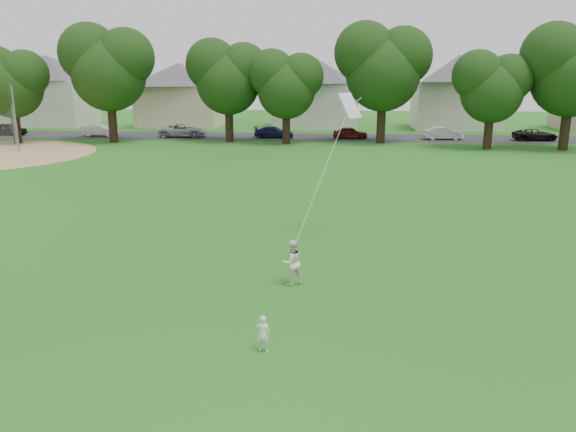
{
  "coord_description": "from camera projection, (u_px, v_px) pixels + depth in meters",
  "views": [
    {
      "loc": [
        2.36,
        -14.33,
        6.6
      ],
      "look_at": [
        0.99,
        2.0,
        2.3
      ],
      "focal_mm": 35.0,
      "sensor_mm": 36.0,
      "label": 1
    }
  ],
  "objects": [
    {
      "name": "older_boy",
      "position": [
        292.0,
        262.0,
        17.57
      ],
      "size": [
        0.89,
        0.85,
        1.46
      ],
      "primitive_type": "imported",
      "rotation": [
        0.0,
        0.0,
        3.71
      ],
      "color": "white",
      "rests_on": "ground"
    },
    {
      "name": "ground",
      "position": [
        247.0,
        313.0,
        15.68
      ],
      "size": [
        160.0,
        160.0,
        0.0
      ],
      "primitive_type": "plane",
      "color": "#205313",
      "rests_on": "ground"
    },
    {
      "name": "tree_row",
      "position": [
        342.0,
        68.0,
        48.42
      ],
      "size": [
        82.54,
        10.23,
        11.06
      ],
      "color": "black",
      "rests_on": "ground"
    },
    {
      "name": "house_row",
      "position": [
        310.0,
        85.0,
        64.63
      ],
      "size": [
        77.17,
        13.85,
        9.69
      ],
      "color": "beige",
      "rests_on": "ground"
    },
    {
      "name": "parked_cars",
      "position": [
        264.0,
        132.0,
        55.42
      ],
      "size": [
        56.5,
        2.38,
        1.29
      ],
      "color": "black",
      "rests_on": "ground"
    },
    {
      "name": "toddler",
      "position": [
        263.0,
        334.0,
        13.42
      ],
      "size": [
        0.37,
        0.27,
        0.93
      ],
      "primitive_type": "imported",
      "rotation": [
        0.0,
        0.0,
        3.01
      ],
      "color": "silver",
      "rests_on": "ground"
    },
    {
      "name": "street",
      "position": [
        311.0,
        137.0,
        56.16
      ],
      "size": [
        90.0,
        7.0,
        0.01
      ],
      "primitive_type": "cube",
      "color": "#2D2D30",
      "rests_on": "ground"
    },
    {
      "name": "kite",
      "position": [
        324.0,
        172.0,
        19.43
      ],
      "size": [
        1.46,
        3.25,
        7.0
      ],
      "color": "white",
      "rests_on": "ground"
    }
  ]
}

